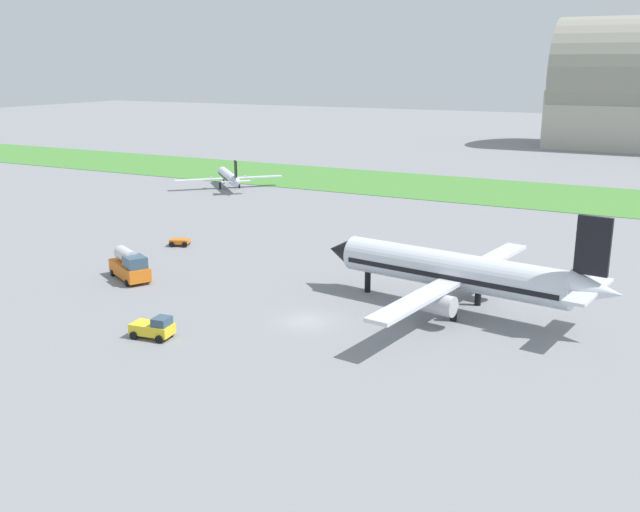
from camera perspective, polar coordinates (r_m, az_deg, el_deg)
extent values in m
plane|color=gray|center=(65.50, -1.13, -5.20)|extent=(600.00, 600.00, 0.00)
cube|color=#478438|center=(135.00, 14.45, 4.93)|extent=(360.00, 28.00, 0.08)
cylinder|color=silver|center=(136.37, -7.28, 6.31)|extent=(10.65, 10.72, 1.84)
cone|color=black|center=(143.56, -7.81, 6.72)|extent=(2.58, 2.58, 1.81)
cone|color=silver|center=(128.81, -6.66, 5.92)|extent=(3.00, 3.00, 1.66)
cube|color=black|center=(136.39, -7.28, 6.25)|extent=(10.16, 10.23, 0.26)
cube|color=silver|center=(135.27, -9.37, 6.02)|extent=(8.11, 8.05, 0.18)
cube|color=silver|center=(137.03, -5.15, 6.27)|extent=(8.11, 8.05, 0.18)
cylinder|color=#B7BABF|center=(136.04, -8.64, 6.10)|extent=(1.46, 1.46, 0.59)
cylinder|color=#B7BABF|center=(137.16, -5.95, 6.26)|extent=(1.46, 1.46, 0.59)
cube|color=black|center=(128.84, -6.72, 6.89)|extent=(1.33, 1.33, 2.95)
cube|color=silver|center=(128.94, -7.26, 5.89)|extent=(2.61, 2.60, 0.15)
cube|color=silver|center=(129.42, -6.13, 5.96)|extent=(2.61, 2.60, 0.15)
cylinder|color=black|center=(141.99, -7.66, 6.00)|extent=(0.33, 0.33, 1.29)
cylinder|color=black|center=(135.41, -7.95, 5.55)|extent=(0.33, 0.33, 1.29)
cylinder|color=black|center=(136.05, -6.43, 5.64)|extent=(0.33, 0.33, 1.29)
cylinder|color=silver|center=(68.48, 10.50, -1.12)|extent=(22.69, 6.63, 3.43)
cone|color=black|center=(74.38, 1.81, 0.42)|extent=(3.57, 3.77, 3.36)
cone|color=silver|center=(64.22, 21.12, -2.60)|extent=(4.76, 3.68, 3.08)
cube|color=black|center=(68.55, 10.49, -1.33)|extent=(21.47, 6.52, 0.48)
cube|color=silver|center=(61.97, 8.01, -3.32)|extent=(4.32, 15.11, 0.34)
cube|color=silver|center=(75.03, 13.37, -0.33)|extent=(4.32, 15.11, 0.34)
cylinder|color=#B7BABF|center=(64.64, 9.09, -3.73)|extent=(3.97, 2.40, 1.89)
cylinder|color=#B7BABF|center=(72.96, 12.49, -1.72)|extent=(3.97, 2.40, 1.89)
cube|color=black|center=(63.39, 20.89, 0.75)|extent=(2.83, 0.81, 4.99)
cube|color=silver|center=(62.36, 20.03, -3.09)|extent=(2.48, 4.59, 0.27)
cube|color=silver|center=(66.42, 21.08, -2.10)|extent=(2.48, 4.59, 0.27)
cylinder|color=black|center=(73.52, 3.81, -2.05)|extent=(0.62, 0.62, 2.18)
cylinder|color=black|center=(66.37, 10.60, -4.19)|extent=(0.62, 0.62, 2.18)
cylinder|color=black|center=(71.05, 12.46, -3.00)|extent=(0.62, 0.62, 2.18)
cube|color=yellow|center=(63.09, -13.20, -5.65)|extent=(3.79, 2.23, 0.90)
cube|color=#334C60|center=(62.29, -12.47, -5.10)|extent=(1.47, 1.66, 0.70)
cylinder|color=black|center=(63.30, -11.78, -5.93)|extent=(0.73, 0.33, 0.70)
cylinder|color=black|center=(61.89, -12.66, -6.48)|extent=(0.73, 0.33, 0.70)
cylinder|color=black|center=(64.61, -13.68, -5.61)|extent=(0.73, 0.33, 0.70)
cylinder|color=black|center=(63.24, -14.59, -6.13)|extent=(0.73, 0.33, 0.70)
cube|color=orange|center=(93.74, -11.10, 1.16)|extent=(2.79, 2.31, 0.55)
cylinder|color=black|center=(94.29, -10.48, 1.10)|extent=(0.74, 0.50, 0.70)
cylinder|color=black|center=(92.88, -10.71, 0.88)|extent=(0.74, 0.50, 0.70)
cylinder|color=black|center=(94.73, -11.46, 1.12)|extent=(0.74, 0.50, 0.70)
cylinder|color=black|center=(93.34, -11.71, 0.90)|extent=(0.74, 0.50, 0.70)
cube|color=orange|center=(80.36, -14.89, -1.08)|extent=(6.87, 5.17, 1.40)
cylinder|color=silver|center=(80.69, -15.15, 0.05)|extent=(3.88, 3.03, 1.54)
cube|color=#334C60|center=(78.36, -14.50, -0.47)|extent=(3.01, 2.88, 1.20)
cylinder|color=black|center=(78.89, -13.47, -1.81)|extent=(0.74, 0.55, 0.70)
cylinder|color=black|center=(78.11, -15.11, -2.09)|extent=(0.74, 0.55, 0.70)
cylinder|color=black|center=(83.00, -14.63, -1.05)|extent=(0.74, 0.55, 0.70)
cylinder|color=black|center=(82.26, -16.19, -1.31)|extent=(0.74, 0.55, 0.70)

